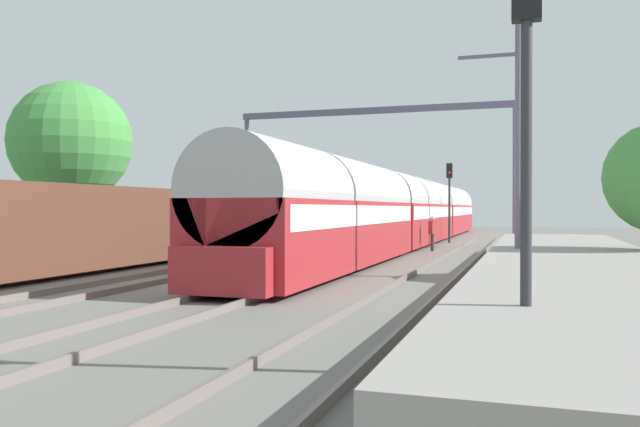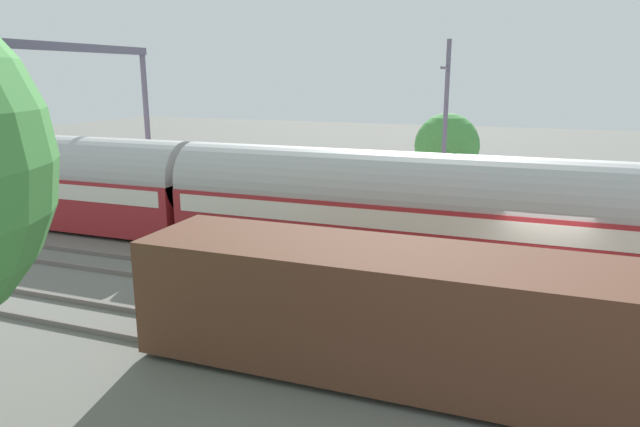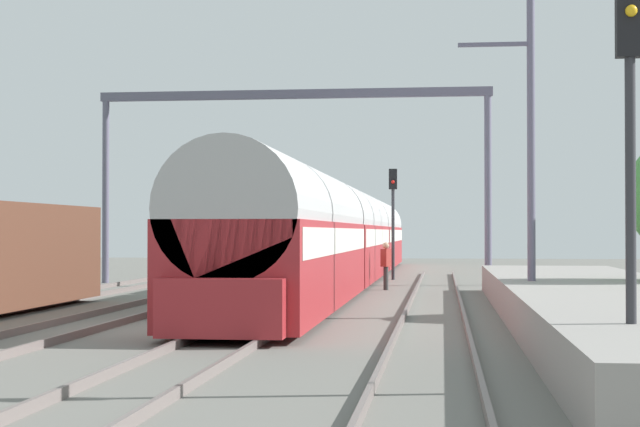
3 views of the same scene
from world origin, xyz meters
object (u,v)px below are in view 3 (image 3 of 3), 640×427
at_px(passenger_train, 345,235).
at_px(person_crossing, 386,262).
at_px(railway_signal_far, 393,209).
at_px(railway_signal_near, 630,135).
at_px(catenary_gantry, 293,139).

distance_m(passenger_train, person_crossing, 6.08).
relative_size(passenger_train, railway_signal_far, 10.08).
xyz_separation_m(railway_signal_near, railway_signal_far, (-4.65, 31.58, -0.28)).
xyz_separation_m(person_crossing, railway_signal_far, (-0.12, 8.04, 2.10)).
bearing_deg(railway_signal_near, railway_signal_far, 98.37).
height_order(person_crossing, railway_signal_far, railway_signal_far).
relative_size(railway_signal_near, catenary_gantry, 0.33).
height_order(railway_signal_near, railway_signal_far, railway_signal_near).
distance_m(railway_signal_near, railway_signal_far, 31.93).
bearing_deg(railway_signal_near, passenger_train, 102.68).
xyz_separation_m(person_crossing, railway_signal_near, (4.53, -23.54, 2.38)).
xyz_separation_m(person_crossing, catenary_gantry, (-3.97, 3.83, 4.84)).
bearing_deg(passenger_train, railway_signal_near, -77.32).
bearing_deg(person_crossing, railway_signal_far, 24.17).
relative_size(person_crossing, catenary_gantry, 0.11).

